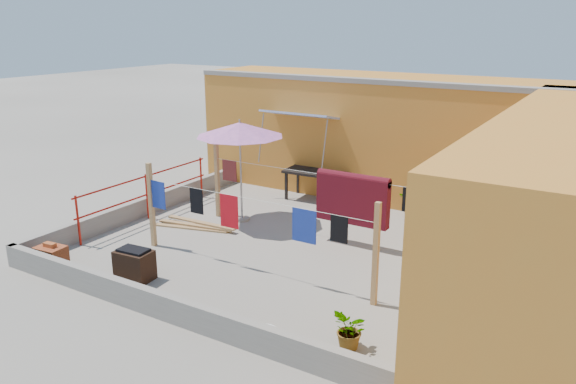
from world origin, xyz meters
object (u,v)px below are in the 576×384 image
object	(u,v)px
brazier	(135,264)
plant_back_a	(414,202)
water_jug_a	(471,259)
brick_stack	(51,256)
water_jug_b	(470,277)
patio_umbrella	(240,130)
green_hose	(490,229)
outdoor_table	(317,174)
white_basin	(263,334)

from	to	relation	value
brazier	plant_back_a	size ratio (longest dim) A/B	0.93
water_jug_a	brick_stack	bearing A→B (deg)	-148.66
water_jug_b	patio_umbrella	bearing A→B (deg)	172.98
water_jug_a	green_hose	distance (m)	2.17
brazier	green_hose	xyz separation A→B (m)	(5.03, 5.98, -0.26)
patio_umbrella	water_jug_b	size ratio (longest dim) A/B	7.00
patio_umbrella	brazier	size ratio (longest dim) A/B	3.47
outdoor_table	water_jug_a	world-z (taller)	outdoor_table
white_basin	water_jug_b	world-z (taller)	water_jug_b
green_hose	water_jug_a	bearing A→B (deg)	-87.14
outdoor_table	water_jug_b	world-z (taller)	outdoor_table
brazier	white_basin	world-z (taller)	brazier
patio_umbrella	brazier	xyz separation A→B (m)	(0.21, -3.64, -1.89)
brazier	white_basin	distance (m)	3.15
patio_umbrella	outdoor_table	size ratio (longest dim) A/B	1.39
outdoor_table	brick_stack	distance (m)	6.85
patio_umbrella	green_hose	world-z (taller)	patio_umbrella
brick_stack	water_jug_a	bearing A→B (deg)	31.34
brick_stack	patio_umbrella	bearing A→B (deg)	68.42
brick_stack	brazier	bearing A→B (deg)	13.16
brazier	outdoor_table	bearing A→B (deg)	84.56
outdoor_table	brick_stack	xyz separation A→B (m)	(-2.38, -6.40, -0.52)
brick_stack	water_jug_b	size ratio (longest dim) A/B	1.68
white_basin	green_hose	bearing A→B (deg)	73.29
outdoor_table	water_jug_b	bearing A→B (deg)	-32.34
brick_stack	brazier	distance (m)	1.87
green_hose	plant_back_a	distance (m)	1.84
brazier	white_basin	bearing A→B (deg)	-7.76
white_basin	water_jug_a	world-z (taller)	water_jug_a
brick_stack	white_basin	bearing A→B (deg)	0.00
plant_back_a	water_jug_a	bearing A→B (deg)	-48.51
patio_umbrella	water_jug_a	xyz separation A→B (m)	(5.35, 0.17, -2.04)
outdoor_table	water_jug_a	size ratio (longest dim) A/B	5.40
outdoor_table	brazier	xyz separation A→B (m)	(-0.57, -5.98, -0.43)
water_jug_a	water_jug_b	bearing A→B (deg)	-77.15
brick_stack	water_jug_a	distance (m)	8.14
water_jug_b	white_basin	bearing A→B (deg)	-123.33
outdoor_table	brick_stack	size ratio (longest dim) A/B	2.99
brazier	white_basin	xyz separation A→B (m)	(3.11, -0.42, -0.25)
water_jug_b	water_jug_a	bearing A→B (deg)	102.85
water_jug_a	green_hose	bearing A→B (deg)	92.86
outdoor_table	plant_back_a	distance (m)	2.68
brazier	water_jug_a	xyz separation A→B (m)	(5.14, 3.81, -0.15)
water_jug_b	plant_back_a	world-z (taller)	plant_back_a
patio_umbrella	water_jug_b	world-z (taller)	patio_umbrella
brick_stack	brazier	size ratio (longest dim) A/B	0.83
brazier	water_jug_b	bearing A→B (deg)	29.01
outdoor_table	white_basin	distance (m)	6.92
green_hose	brick_stack	bearing A→B (deg)	-136.93
brick_stack	plant_back_a	size ratio (longest dim) A/B	0.78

